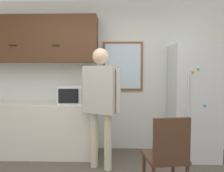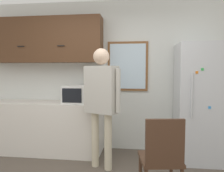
{
  "view_description": "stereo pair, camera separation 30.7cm",
  "coord_description": "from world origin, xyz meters",
  "px_view_note": "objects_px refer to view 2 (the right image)",
  "views": [
    {
      "loc": [
        0.22,
        -1.96,
        1.45
      ],
      "look_at": [
        0.14,
        1.1,
        1.23
      ],
      "focal_mm": 35.0,
      "sensor_mm": 36.0,
      "label": 1
    },
    {
      "loc": [
        0.53,
        -1.94,
        1.45
      ],
      "look_at": [
        0.14,
        1.1,
        1.23
      ],
      "focal_mm": 35.0,
      "sensor_mm": 36.0,
      "label": 2
    }
  ],
  "objects_px": {
    "microwave": "(78,94)",
    "refrigerator": "(199,103)",
    "chair": "(162,156)",
    "person": "(101,95)"
  },
  "relations": [
    {
      "from": "microwave",
      "to": "refrigerator",
      "type": "distance_m",
      "value": 2.0
    },
    {
      "from": "refrigerator",
      "to": "chair",
      "type": "relative_size",
      "value": 1.95
    },
    {
      "from": "microwave",
      "to": "chair",
      "type": "distance_m",
      "value": 1.88
    },
    {
      "from": "person",
      "to": "chair",
      "type": "height_order",
      "value": "person"
    },
    {
      "from": "microwave",
      "to": "person",
      "type": "relative_size",
      "value": 0.26
    },
    {
      "from": "refrigerator",
      "to": "person",
      "type": "bearing_deg",
      "value": -162.34
    },
    {
      "from": "microwave",
      "to": "chair",
      "type": "xyz_separation_m",
      "value": [
        1.29,
        -1.27,
        -0.51
      ]
    },
    {
      "from": "microwave",
      "to": "refrigerator",
      "type": "relative_size",
      "value": 0.25
    },
    {
      "from": "chair",
      "to": "refrigerator",
      "type": "bearing_deg",
      "value": -128.01
    },
    {
      "from": "refrigerator",
      "to": "chair",
      "type": "height_order",
      "value": "refrigerator"
    }
  ]
}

